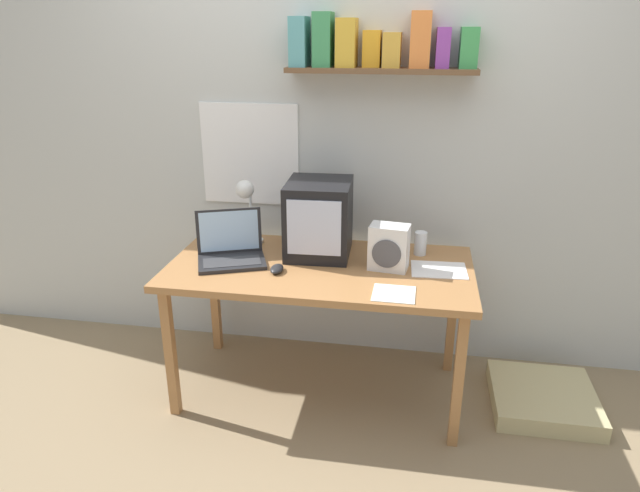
{
  "coord_description": "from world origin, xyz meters",
  "views": [
    {
      "loc": [
        0.44,
        -2.53,
        1.81
      ],
      "look_at": [
        0.0,
        0.0,
        0.82
      ],
      "focal_mm": 32.0,
      "sensor_mm": 36.0,
      "label": 1
    }
  ],
  "objects_px": {
    "computer_mouse": "(277,269)",
    "juice_glass": "(420,244)",
    "crt_monitor": "(319,218)",
    "laptop": "(231,248)",
    "space_heater": "(389,247)",
    "floor_cushion": "(543,398)",
    "open_notebook": "(439,270)",
    "loose_paper_near_monitor": "(394,294)",
    "corner_desk": "(320,277)",
    "desk_lamp": "(247,201)"
  },
  "relations": [
    {
      "from": "computer_mouse",
      "to": "juice_glass",
      "type": "bearing_deg",
      "value": 27.27
    },
    {
      "from": "crt_monitor",
      "to": "computer_mouse",
      "type": "relative_size",
      "value": 3.59
    },
    {
      "from": "juice_glass",
      "to": "laptop",
      "type": "bearing_deg",
      "value": -165.72
    },
    {
      "from": "space_heater",
      "to": "computer_mouse",
      "type": "xyz_separation_m",
      "value": [
        -0.52,
        -0.13,
        -0.09
      ]
    },
    {
      "from": "crt_monitor",
      "to": "floor_cushion",
      "type": "height_order",
      "value": "crt_monitor"
    },
    {
      "from": "crt_monitor",
      "to": "space_heater",
      "type": "xyz_separation_m",
      "value": [
        0.36,
        -0.14,
        -0.08
      ]
    },
    {
      "from": "open_notebook",
      "to": "loose_paper_near_monitor",
      "type": "height_order",
      "value": "same"
    },
    {
      "from": "laptop",
      "to": "space_heater",
      "type": "distance_m",
      "value": 0.78
    },
    {
      "from": "laptop",
      "to": "juice_glass",
      "type": "xyz_separation_m",
      "value": [
        0.93,
        0.24,
        -0.01
      ]
    },
    {
      "from": "space_heater",
      "to": "corner_desk",
      "type": "bearing_deg",
      "value": -170.07
    },
    {
      "from": "laptop",
      "to": "loose_paper_near_monitor",
      "type": "distance_m",
      "value": 0.86
    },
    {
      "from": "laptop",
      "to": "juice_glass",
      "type": "height_order",
      "value": "laptop"
    },
    {
      "from": "crt_monitor",
      "to": "computer_mouse",
      "type": "xyz_separation_m",
      "value": [
        -0.16,
        -0.27,
        -0.17
      ]
    },
    {
      "from": "space_heater",
      "to": "floor_cushion",
      "type": "height_order",
      "value": "space_heater"
    },
    {
      "from": "corner_desk",
      "to": "laptop",
      "type": "bearing_deg",
      "value": -178.81
    },
    {
      "from": "corner_desk",
      "to": "laptop",
      "type": "xyz_separation_m",
      "value": [
        -0.45,
        -0.01,
        0.12
      ]
    },
    {
      "from": "corner_desk",
      "to": "juice_glass",
      "type": "bearing_deg",
      "value": 25.33
    },
    {
      "from": "open_notebook",
      "to": "crt_monitor",
      "type": "bearing_deg",
      "value": 168.94
    },
    {
      "from": "desk_lamp",
      "to": "open_notebook",
      "type": "distance_m",
      "value": 1.04
    },
    {
      "from": "corner_desk",
      "to": "loose_paper_near_monitor",
      "type": "bearing_deg",
      "value": -35.34
    },
    {
      "from": "computer_mouse",
      "to": "floor_cushion",
      "type": "height_order",
      "value": "computer_mouse"
    },
    {
      "from": "computer_mouse",
      "to": "floor_cushion",
      "type": "distance_m",
      "value": 1.51
    },
    {
      "from": "crt_monitor",
      "to": "open_notebook",
      "type": "distance_m",
      "value": 0.64
    },
    {
      "from": "space_heater",
      "to": "loose_paper_near_monitor",
      "type": "distance_m",
      "value": 0.3
    },
    {
      "from": "open_notebook",
      "to": "loose_paper_near_monitor",
      "type": "distance_m",
      "value": 0.36
    },
    {
      "from": "corner_desk",
      "to": "computer_mouse",
      "type": "xyz_separation_m",
      "value": [
        -0.19,
        -0.12,
        0.08
      ]
    },
    {
      "from": "juice_glass",
      "to": "floor_cushion",
      "type": "relative_size",
      "value": 0.24
    },
    {
      "from": "corner_desk",
      "to": "space_heater",
      "type": "relative_size",
      "value": 6.75
    },
    {
      "from": "corner_desk",
      "to": "juice_glass",
      "type": "relative_size",
      "value": 12.38
    },
    {
      "from": "corner_desk",
      "to": "juice_glass",
      "type": "distance_m",
      "value": 0.54
    },
    {
      "from": "corner_desk",
      "to": "loose_paper_near_monitor",
      "type": "xyz_separation_m",
      "value": [
        0.37,
        -0.26,
        0.06
      ]
    },
    {
      "from": "corner_desk",
      "to": "computer_mouse",
      "type": "bearing_deg",
      "value": -148.05
    },
    {
      "from": "juice_glass",
      "to": "space_heater",
      "type": "distance_m",
      "value": 0.27
    },
    {
      "from": "crt_monitor",
      "to": "open_notebook",
      "type": "bearing_deg",
      "value": -13.41
    },
    {
      "from": "corner_desk",
      "to": "floor_cushion",
      "type": "height_order",
      "value": "corner_desk"
    },
    {
      "from": "crt_monitor",
      "to": "loose_paper_near_monitor",
      "type": "xyz_separation_m",
      "value": [
        0.41,
        -0.42,
        -0.19
      ]
    },
    {
      "from": "laptop",
      "to": "floor_cushion",
      "type": "relative_size",
      "value": 0.78
    },
    {
      "from": "floor_cushion",
      "to": "juice_glass",
      "type": "bearing_deg",
      "value": 164.92
    },
    {
      "from": "open_notebook",
      "to": "loose_paper_near_monitor",
      "type": "xyz_separation_m",
      "value": [
        -0.2,
        -0.3,
        0.0
      ]
    },
    {
      "from": "desk_lamp",
      "to": "loose_paper_near_monitor",
      "type": "xyz_separation_m",
      "value": [
        0.8,
        -0.47,
        -0.24
      ]
    },
    {
      "from": "desk_lamp",
      "to": "space_heater",
      "type": "distance_m",
      "value": 0.79
    },
    {
      "from": "space_heater",
      "to": "loose_paper_near_monitor",
      "type": "height_order",
      "value": "space_heater"
    },
    {
      "from": "computer_mouse",
      "to": "loose_paper_near_monitor",
      "type": "height_order",
      "value": "computer_mouse"
    },
    {
      "from": "corner_desk",
      "to": "crt_monitor",
      "type": "relative_size",
      "value": 3.92
    },
    {
      "from": "crt_monitor",
      "to": "desk_lamp",
      "type": "bearing_deg",
      "value": 169.7
    },
    {
      "from": "desk_lamp",
      "to": "laptop",
      "type": "bearing_deg",
      "value": -87.56
    },
    {
      "from": "desk_lamp",
      "to": "space_heater",
      "type": "height_order",
      "value": "desk_lamp"
    },
    {
      "from": "juice_glass",
      "to": "computer_mouse",
      "type": "xyz_separation_m",
      "value": [
        -0.67,
        -0.34,
        -0.04
      ]
    },
    {
      "from": "floor_cushion",
      "to": "crt_monitor",
      "type": "bearing_deg",
      "value": 174.86
    },
    {
      "from": "open_notebook",
      "to": "floor_cushion",
      "type": "bearing_deg",
      "value": 1.26
    }
  ]
}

